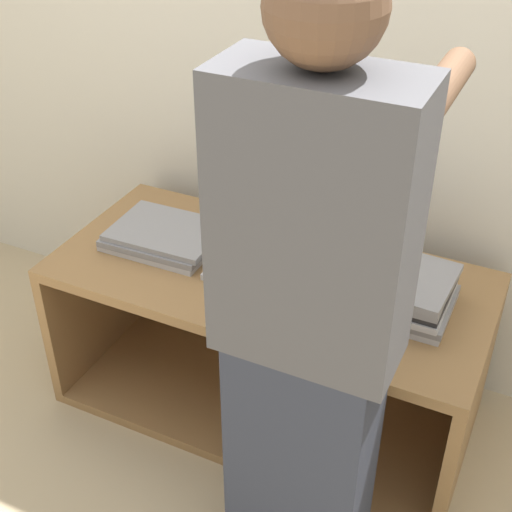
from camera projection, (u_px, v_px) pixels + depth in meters
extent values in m
plane|color=tan|center=(226.00, 467.00, 2.29)|extent=(12.00, 12.00, 0.00)
cube|color=beige|center=(329.00, 31.00, 2.18)|extent=(8.00, 0.05, 2.40)
cube|color=olive|center=(269.00, 277.00, 2.23)|extent=(1.37, 0.64, 0.04)
cube|color=olive|center=(268.00, 398.00, 2.52)|extent=(1.37, 0.64, 0.04)
cube|color=olive|center=(104.00, 290.00, 2.61)|extent=(0.04, 0.64, 0.49)
cube|color=olive|center=(470.00, 404.00, 2.13)|extent=(0.04, 0.64, 0.49)
cube|color=olive|center=(303.00, 292.00, 2.60)|extent=(1.30, 0.04, 0.49)
cube|color=#B7B7BC|center=(269.00, 270.00, 2.21)|extent=(0.35, 0.25, 0.02)
cube|color=black|center=(271.00, 265.00, 2.21)|extent=(0.29, 0.14, 0.00)
cube|color=#B7B7BC|center=(294.00, 208.00, 2.28)|extent=(0.35, 0.12, 0.23)
cube|color=black|center=(293.00, 208.00, 2.28)|extent=(0.31, 0.10, 0.20)
cube|color=#B7B7BC|center=(163.00, 241.00, 2.35)|extent=(0.35, 0.26, 0.02)
cube|color=gray|center=(163.00, 237.00, 2.33)|extent=(0.35, 0.26, 0.02)
cube|color=gray|center=(167.00, 231.00, 2.32)|extent=(0.35, 0.26, 0.02)
cube|color=#B7B7BC|center=(390.00, 301.00, 2.08)|extent=(0.35, 0.25, 0.02)
cube|color=gray|center=(391.00, 297.00, 2.06)|extent=(0.35, 0.26, 0.02)
cube|color=#B7B7BC|center=(388.00, 291.00, 2.05)|extent=(0.35, 0.26, 0.02)
cube|color=#232326|center=(389.00, 283.00, 2.05)|extent=(0.35, 0.26, 0.02)
cube|color=gray|center=(387.00, 279.00, 2.03)|extent=(0.35, 0.26, 0.02)
cube|color=gray|center=(391.00, 273.00, 2.02)|extent=(0.36, 0.27, 0.02)
cube|color=#2D3342|center=(301.00, 465.00, 1.80)|extent=(0.34, 0.20, 0.80)
cube|color=#4C4C51|center=(314.00, 225.00, 1.40)|extent=(0.40, 0.20, 0.63)
sphere|color=brown|center=(326.00, 5.00, 1.17)|extent=(0.22, 0.22, 0.22)
cylinder|color=brown|center=(294.00, 64.00, 1.53)|extent=(0.07, 0.32, 0.07)
cylinder|color=brown|center=(442.00, 87.00, 1.42)|extent=(0.07, 0.32, 0.07)
cube|color=red|center=(385.00, 281.00, 1.96)|extent=(0.06, 0.02, 0.01)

